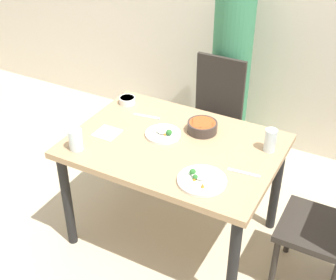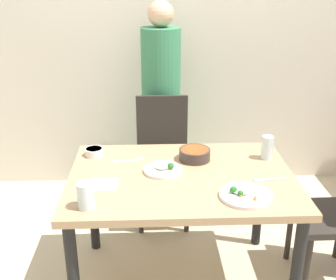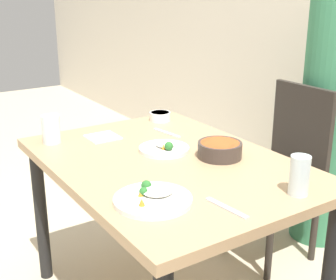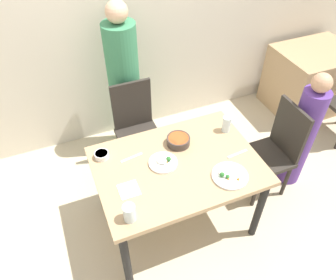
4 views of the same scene
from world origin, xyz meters
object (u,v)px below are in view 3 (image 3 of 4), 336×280
at_px(person_adult, 328,116).
at_px(plate_rice_adult, 164,148).
at_px(chair_adult_spot, 284,169).
at_px(bowl_curry, 220,149).
at_px(glass_water_tall, 51,129).

distance_m(person_adult, plate_rice_adult, 1.05).
xyz_separation_m(chair_adult_spot, bowl_curry, (0.17, -0.59, 0.28)).
relative_size(person_adult, glass_water_tall, 12.31).
height_order(chair_adult_spot, plate_rice_adult, chair_adult_spot).
height_order(person_adult, bowl_curry, person_adult).
relative_size(plate_rice_adult, glass_water_tall, 1.70).
xyz_separation_m(person_adult, plate_rice_adult, (-0.02, -1.05, 0.01)).
relative_size(chair_adult_spot, plate_rice_adult, 4.26).
xyz_separation_m(chair_adult_spot, plate_rice_adult, (-0.02, -0.74, 0.26)).
xyz_separation_m(person_adult, bowl_curry, (0.17, -0.90, 0.03)).
distance_m(bowl_curry, glass_water_tall, 0.77).
height_order(bowl_curry, plate_rice_adult, bowl_curry).
bearing_deg(chair_adult_spot, glass_water_tall, -109.59).
bearing_deg(glass_water_tall, person_adult, 74.53).
relative_size(chair_adult_spot, person_adult, 0.59).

